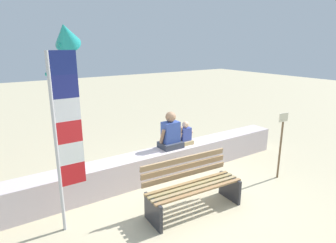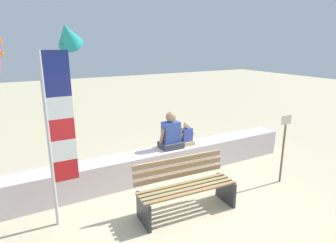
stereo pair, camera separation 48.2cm
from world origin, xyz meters
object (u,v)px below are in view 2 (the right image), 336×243
person_adult (171,134)px  person_child (187,136)px  kite_teal (67,35)px  sign_post (284,144)px  park_bench (185,187)px  flag_banner (57,128)px

person_adult → person_child: person_adult is taller
kite_teal → sign_post: kite_teal is taller
park_bench → flag_banner: flag_banner is taller
person_adult → person_child: (0.40, 0.00, -0.10)m
kite_teal → sign_post: 4.69m
park_bench → sign_post: 2.30m
kite_teal → flag_banner: bearing=-109.7°
park_bench → kite_teal: size_ratio=1.57×
park_bench → person_child: 1.71m
person_adult → person_child: 0.41m
park_bench → flag_banner: bearing=161.3°
person_adult → sign_post: bearing=-39.9°
sign_post → park_bench: bearing=178.2°
person_child → kite_teal: size_ratio=0.48×
park_bench → sign_post: bearing=-1.8°
person_child → sign_post: (1.35, -1.46, 0.04)m
person_child → person_adult: bearing=-180.0°
person_adult → park_bench: bearing=-110.4°
park_bench → kite_teal: bearing=120.7°
sign_post → kite_teal: bearing=147.8°
sign_post → person_child: bearing=132.7°
person_adult → person_child: bearing=0.0°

